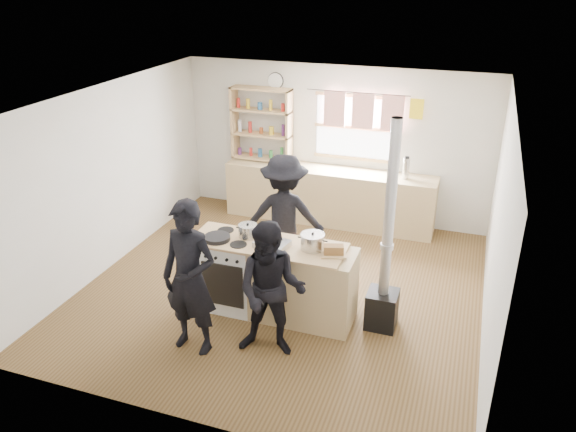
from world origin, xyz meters
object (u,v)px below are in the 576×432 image
Objects in this scene: stockpot_stove at (248,231)px; flue_heater at (384,277)px; stockpot_counter at (313,241)px; person_near_left at (190,278)px; bread_board at (334,251)px; skillet_greens at (217,238)px; person_far at (284,216)px; cooking_island at (279,280)px; thermos at (406,168)px; person_near_right at (271,291)px; roast_tray at (272,243)px.

flue_heater reaches higher than stockpot_stove.
stockpot_counter is 1.44m from person_near_left.
flue_heater is at bearing 17.20° from bread_board.
skillet_greens is 0.26× the size of person_far.
skillet_greens is 1.18m from person_far.
cooking_island is 6.02× the size of bread_board.
bread_board is 0.67m from flue_heater.
person_near_right is (-0.87, -3.50, -0.29)m from thermos.
person_near_right is at bearing 17.87° from person_near_left.
stockpot_counter reaches higher than roast_tray.
person_near_left is (-0.66, -0.93, 0.41)m from cooking_island.
person_near_left is at bearing -124.69° from roast_tray.
person_near_right is (-1.04, -0.87, 0.11)m from flue_heater.
person_near_right is at bearing -140.30° from flue_heater.
skillet_greens is 0.25× the size of person_near_left.
stockpot_counter is 0.18× the size of person_near_right.
skillet_greens is 0.68m from roast_tray.
roast_tray is 0.72m from bread_board.
bread_board is at bearing -2.71° from cooking_island.
skillet_greens is 1.14m from stockpot_counter.
cooking_island is at bearing 58.78° from person_near_left.
roast_tray is at bearing -137.43° from cooking_island.
cooking_island is 0.69m from stockpot_stove.
stockpot_counter is 1.16m from person_far.
person_near_right is at bearing -104.05° from thermos.
person_far is at bearing 133.05° from bread_board.
person_near_right reaches higher than stockpot_counter.
roast_tray is 0.47m from stockpot_counter.
cooking_island is at bearing -174.81° from stockpot_counter.
skillet_greens is (-0.73, -0.11, 0.49)m from cooking_island.
bread_board is 0.87m from person_near_right.
thermos is at bearing 93.70° from flue_heater.
thermos is 0.20× the size of person_far.
stockpot_stove is 1.68m from flue_heater.
person_near_right is (0.18, -0.73, 0.31)m from cooking_island.
thermos is 2.66m from flue_heater.
person_near_right is at bearing -33.93° from skillet_greens.
roast_tray is 0.24× the size of person_near_left.
person_near_right reaches higher than thermos.
cooking_island is 1.25m from flue_heater.
person_near_right is (0.24, -0.67, -0.19)m from roast_tray.
person_far is at bearing -126.34° from thermos.
skillet_greens is at bearing -121.80° from thermos.
bread_board is (-0.39, -2.80, -0.08)m from thermos.
cooking_island is 0.68m from stockpot_counter.
stockpot_stove is at bearing 160.05° from roast_tray.
thermos is 0.13× the size of flue_heater.
cooking_island is 4.46× the size of skillet_greens.
person_near_left is at bearing -125.61° from cooking_island.
person_near_left reaches higher than stockpot_counter.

